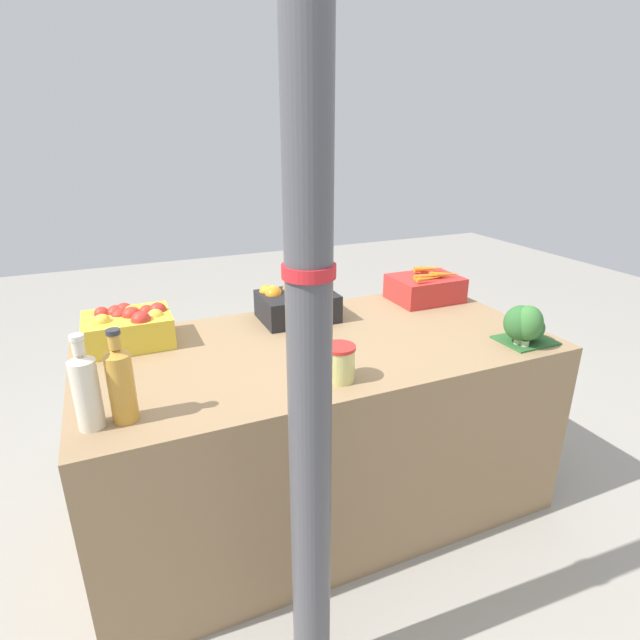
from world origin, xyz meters
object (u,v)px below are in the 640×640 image
(juice_bottle_amber, at_px, (121,383))
(carrot_crate, at_px, (425,287))
(apple_crate, at_px, (130,326))
(orange_crate, at_px, (296,303))
(juice_bottle_cloudy, at_px, (86,389))
(broccoli_pile, at_px, (525,325))
(pickle_jar, at_px, (339,363))
(support_pole, at_px, (309,321))

(juice_bottle_amber, bearing_deg, carrot_crate, 21.96)
(apple_crate, distance_m, juice_bottle_amber, 0.61)
(orange_crate, xyz_separation_m, juice_bottle_cloudy, (-0.88, -0.61, 0.05))
(broccoli_pile, xyz_separation_m, juice_bottle_amber, (-1.53, 0.04, 0.04))
(pickle_jar, bearing_deg, carrot_crate, 38.29)
(support_pole, relative_size, pickle_jar, 18.65)
(support_pole, height_order, juice_bottle_cloudy, support_pole)
(carrot_crate, xyz_separation_m, broccoli_pile, (0.03, -0.65, 0.02))
(apple_crate, relative_size, pickle_jar, 2.61)
(orange_crate, xyz_separation_m, broccoli_pile, (0.74, -0.65, 0.01))
(carrot_crate, relative_size, juice_bottle_cloudy, 1.16)
(apple_crate, xyz_separation_m, juice_bottle_amber, (-0.06, -0.61, 0.05))
(apple_crate, height_order, broccoli_pile, broccoli_pile)
(support_pole, distance_m, broccoli_pile, 1.22)
(pickle_jar, bearing_deg, broccoli_pile, -1.55)
(orange_crate, height_order, juice_bottle_amber, juice_bottle_amber)
(apple_crate, bearing_deg, broccoli_pile, -23.89)
(support_pole, xyz_separation_m, juice_bottle_amber, (-0.42, 0.45, -0.29))
(apple_crate, distance_m, broccoli_pile, 1.61)
(orange_crate, bearing_deg, juice_bottle_amber, -142.28)
(apple_crate, distance_m, pickle_jar, 0.90)
(carrot_crate, xyz_separation_m, pickle_jar, (-0.79, -0.62, -0.00))
(carrot_crate, relative_size, juice_bottle_amber, 1.15)
(apple_crate, bearing_deg, juice_bottle_cloudy, -104.20)
(apple_crate, distance_m, orange_crate, 0.73)
(juice_bottle_amber, xyz_separation_m, pickle_jar, (0.70, -0.02, -0.06))
(support_pole, relative_size, broccoli_pile, 10.19)
(broccoli_pile, relative_size, juice_bottle_amber, 0.81)
(orange_crate, bearing_deg, apple_crate, -179.81)
(broccoli_pile, distance_m, pickle_jar, 0.82)
(carrot_crate, relative_size, broccoli_pile, 1.43)
(apple_crate, height_order, carrot_crate, same)
(support_pole, relative_size, carrot_crate, 7.15)
(juice_bottle_cloudy, bearing_deg, juice_bottle_amber, 0.00)
(support_pole, xyz_separation_m, orange_crate, (0.37, 1.06, -0.34))
(support_pole, xyz_separation_m, pickle_jar, (0.28, 0.43, -0.35))
(carrot_crate, bearing_deg, juice_bottle_amber, -158.04)
(support_pole, bearing_deg, broccoli_pile, 20.02)
(carrot_crate, xyz_separation_m, juice_bottle_amber, (-1.50, -0.60, 0.06))
(juice_bottle_amber, distance_m, pickle_jar, 0.71)
(juice_bottle_cloudy, bearing_deg, orange_crate, 34.63)
(orange_crate, bearing_deg, juice_bottle_cloudy, -145.37)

